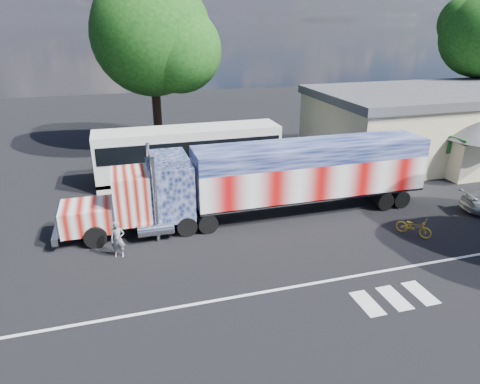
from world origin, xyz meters
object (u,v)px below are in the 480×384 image
object	(u,v)px
semi_truck	(269,178)
woman	(118,239)
coach_bus	(189,153)
bicycle	(414,227)
tree_n_mid	(154,36)

from	to	relation	value
semi_truck	woman	world-z (taller)	semi_truck
semi_truck	coach_bus	xyz separation A→B (m)	(-3.11, 6.98, -0.36)
woman	coach_bus	bearing A→B (deg)	73.77
bicycle	semi_truck	bearing A→B (deg)	109.18
coach_bus	woman	distance (m)	10.52
coach_bus	tree_n_mid	distance (m)	10.48
semi_truck	coach_bus	bearing A→B (deg)	114.03
bicycle	tree_n_mid	size ratio (longest dim) A/B	0.13
coach_bus	tree_n_mid	bearing A→B (deg)	97.78
coach_bus	woman	size ratio (longest dim) A/B	6.91
coach_bus	bicycle	xyz separation A→B (m)	(9.34, -11.23, -1.37)
coach_bus	tree_n_mid	size ratio (longest dim) A/B	0.90
woman	bicycle	world-z (taller)	woman
semi_truck	woman	size ratio (longest dim) A/B	11.37
woman	tree_n_mid	distance (m)	19.10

